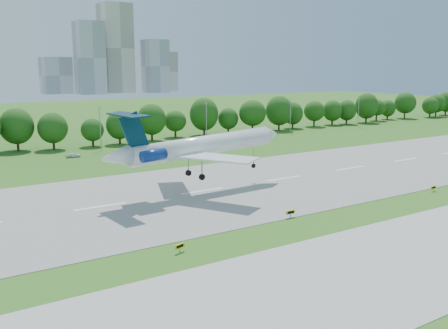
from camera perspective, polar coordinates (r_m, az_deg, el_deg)
ground at (r=89.41m, az=17.11°, el=-4.54°), size 600.00×600.00×0.00m
runway at (r=106.59m, az=6.83°, el=-1.62°), size 400.00×45.00×0.08m
tree_line at (r=162.20m, az=-8.42°, el=4.89°), size 288.40×8.40×10.40m
light_poles at (r=152.11m, az=-7.71°, el=4.57°), size 175.90×0.25×12.19m
skyline at (r=475.75m, az=-12.57°, el=11.67°), size 127.00×52.00×80.00m
airliner at (r=92.72m, az=-3.31°, el=2.13°), size 39.50×28.68×13.17m
taxi_sign_left at (r=64.74m, az=-5.07°, el=-9.28°), size 1.60×0.65×1.14m
taxi_sign_centre at (r=79.38m, az=7.60°, el=-5.44°), size 1.71×0.25×1.20m
taxi_sign_right at (r=103.11m, az=22.81°, el=-2.44°), size 1.47×0.23×1.03m
service_vehicle_b at (r=136.75m, az=-16.85°, el=1.04°), size 3.74×1.70×1.25m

